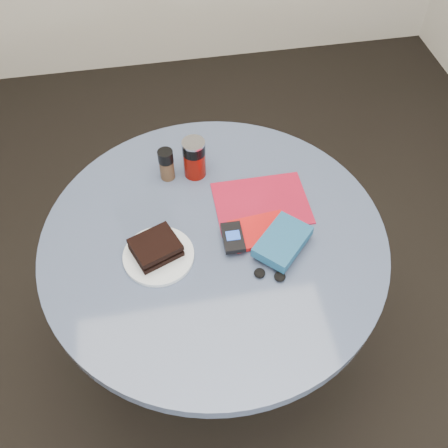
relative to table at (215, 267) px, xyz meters
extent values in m
plane|color=black|center=(0.00, 0.00, -0.59)|extent=(4.00, 4.00, 0.00)
cylinder|color=black|center=(0.00, 0.00, -0.57)|extent=(0.48, 0.48, 0.03)
cylinder|color=black|center=(0.00, 0.00, -0.22)|extent=(0.11, 0.11, 0.68)
cylinder|color=#404D6A|center=(0.00, 0.00, 0.14)|extent=(1.00, 1.00, 0.04)
cylinder|color=white|center=(-0.16, -0.04, 0.17)|extent=(0.20, 0.20, 0.01)
cube|color=black|center=(-0.17, -0.04, 0.18)|extent=(0.15, 0.14, 0.02)
cube|color=#3B2A16|center=(-0.17, -0.04, 0.20)|extent=(0.13, 0.12, 0.01)
cube|color=black|center=(-0.17, -0.04, 0.21)|extent=(0.15, 0.14, 0.02)
cylinder|color=maroon|center=(-0.02, 0.26, 0.21)|extent=(0.08, 0.08, 0.09)
cylinder|color=black|center=(-0.02, 0.26, 0.27)|extent=(0.08, 0.08, 0.04)
cylinder|color=silver|center=(-0.02, 0.26, 0.29)|extent=(0.08, 0.08, 0.01)
cylinder|color=#48311E|center=(-0.10, 0.26, 0.20)|extent=(0.05, 0.05, 0.07)
cylinder|color=black|center=(-0.10, 0.26, 0.25)|extent=(0.05, 0.05, 0.04)
cube|color=maroon|center=(0.16, 0.10, 0.17)|extent=(0.28, 0.21, 0.01)
cube|color=#BA0E0F|center=(0.13, -0.01, 0.18)|extent=(0.17, 0.12, 0.01)
cube|color=navy|center=(0.18, -0.08, 0.20)|extent=(0.19, 0.19, 0.03)
cube|color=black|center=(0.05, -0.03, 0.19)|extent=(0.06, 0.10, 0.02)
cube|color=#2043A2|center=(0.05, -0.03, 0.20)|extent=(0.04, 0.03, 0.00)
ellipsoid|color=black|center=(0.10, -0.15, 0.17)|extent=(0.04, 0.04, 0.02)
ellipsoid|color=black|center=(0.15, -0.17, 0.17)|extent=(0.04, 0.04, 0.02)
camera|label=1|loc=(-0.12, -0.85, 1.32)|focal=40.00mm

